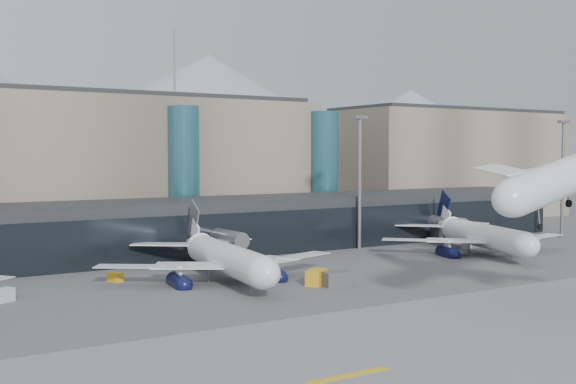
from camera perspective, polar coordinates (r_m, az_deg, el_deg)
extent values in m
plane|color=#515154|center=(84.81, 9.58, -9.44)|extent=(900.00, 900.00, 0.00)
cube|color=slate|center=(74.61, 17.42, -11.25)|extent=(400.00, 40.00, 0.04)
cube|color=gold|center=(61.28, 4.82, -14.24)|extent=(8.00, 1.00, 0.02)
cube|color=black|center=(132.50, -7.36, -2.74)|extent=(170.00, 18.00, 10.00)
cube|color=black|center=(124.63, -5.64, -3.56)|extent=(170.00, 0.40, 8.00)
cylinder|color=slate|center=(122.75, -5.20, -3.56)|extent=(2.80, 14.00, 2.80)
cube|color=slate|center=(123.13, -5.20, -4.95)|extent=(1.20, 1.20, 2.40)
cylinder|color=slate|center=(151.97, 11.86, -2.35)|extent=(2.80, 14.00, 2.80)
cube|color=slate|center=(152.27, 11.85, -3.48)|extent=(1.20, 1.20, 2.40)
cube|color=gray|center=(154.72, -20.90, 1.62)|extent=(130.00, 30.00, 30.00)
cube|color=black|center=(155.18, -21.01, 7.35)|extent=(123.50, 28.00, 1.00)
cube|color=gray|center=(213.55, 12.56, 2.07)|extent=(70.00, 30.00, 30.00)
cube|color=black|center=(213.88, 12.60, 6.22)|extent=(66.50, 28.00, 1.00)
cylinder|color=#285F71|center=(148.54, -8.23, 1.35)|extent=(6.40, 6.40, 28.00)
cylinder|color=#285F71|center=(165.86, 2.89, 1.54)|extent=(6.40, 6.40, 28.00)
cylinder|color=slate|center=(166.33, -8.97, 9.80)|extent=(0.40, 0.40, 16.00)
cone|color=gray|center=(491.97, -6.22, 5.81)|extent=(340.00, 340.00, 85.00)
cone|color=gray|center=(592.98, 9.67, 4.58)|extent=(300.00, 300.00, 70.00)
cylinder|color=slate|center=(139.06, 5.68, 0.63)|extent=(0.70, 0.70, 25.00)
cube|color=slate|center=(139.13, 5.70, 5.91)|extent=(3.00, 1.20, 0.60)
cylinder|color=slate|center=(169.34, 20.87, 0.87)|extent=(0.70, 0.70, 25.00)
cube|color=slate|center=(169.39, 20.96, 5.20)|extent=(3.00, 1.20, 0.60)
ellipsoid|color=white|center=(79.07, 18.27, 2.70)|extent=(6.23, 4.73, 4.17)
cube|color=white|center=(96.04, 18.60, 2.31)|extent=(11.73, 19.00, 0.21)
cylinder|color=#0C0F35|center=(93.70, 19.19, 0.98)|extent=(5.24, 2.78, 2.30)
cylinder|color=slate|center=(82.29, 19.70, 0.79)|extent=(0.17, 0.17, 3.34)
cylinder|color=black|center=(82.35, 19.69, -0.22)|extent=(0.76, 0.34, 0.74)
cylinder|color=black|center=(92.09, 21.68, 0.06)|extent=(0.98, 0.46, 0.95)
cylinder|color=white|center=(104.66, -5.18, -4.38)|extent=(7.93, 26.30, 4.30)
ellipsoid|color=white|center=(92.59, -2.57, -5.33)|extent=(5.11, 6.57, 4.30)
cone|color=white|center=(120.43, -7.76, -3.32)|extent=(5.31, 7.95, 4.30)
cube|color=white|center=(109.76, -0.90, -4.39)|extent=(19.57, 11.41, 0.22)
cylinder|color=#0C0F35|center=(107.86, -1.68, -5.70)|extent=(3.08, 5.47, 2.37)
cube|color=white|center=(121.96, -5.41, -3.12)|extent=(10.33, 6.76, 0.17)
cube|color=white|center=(103.95, -10.37, -4.86)|extent=(18.97, 15.41, 0.22)
cylinder|color=#0C0F35|center=(103.40, -8.96, -6.12)|extent=(3.08, 5.47, 2.37)
cube|color=white|center=(119.07, -10.16, -3.31)|extent=(9.97, 8.68, 0.17)
cube|color=slate|center=(120.46, -7.82, -1.67)|extent=(1.16, 6.39, 7.57)
cube|color=white|center=(119.51, -7.66, -2.33)|extent=(0.91, 4.30, 4.14)
cylinder|color=slate|center=(96.61, -3.42, -6.66)|extent=(0.17, 0.17, 3.44)
cylinder|color=black|center=(96.88, -3.42, -7.54)|extent=(0.38, 0.79, 0.76)
cylinder|color=black|center=(107.18, -4.05, -6.52)|extent=(0.52, 1.03, 0.98)
cylinder|color=black|center=(105.55, -6.70, -6.68)|extent=(0.52, 1.03, 0.98)
cylinder|color=white|center=(136.79, 14.85, -2.71)|extent=(12.67, 26.20, 4.34)
ellipsoid|color=white|center=(125.43, 17.66, -3.26)|extent=(6.09, 7.17, 4.34)
cone|color=white|center=(151.79, 11.86, -2.03)|extent=(6.55, 8.50, 4.34)
cube|color=white|center=(143.07, 17.81, -2.79)|extent=(19.29, 8.27, 0.22)
cylinder|color=#0C0F35|center=(140.89, 17.32, -3.78)|extent=(3.97, 5.74, 2.39)
cube|color=white|center=(154.05, 13.63, -1.90)|extent=(10.20, 5.21, 0.17)
cube|color=white|center=(134.44, 10.93, -3.07)|extent=(17.89, 17.60, 0.22)
cylinder|color=#0C0F35|center=(134.27, 12.06, -4.04)|extent=(3.97, 5.74, 2.39)
cube|color=white|center=(149.64, 10.04, -2.00)|extent=(9.38, 9.68, 0.17)
cube|color=#0C0F35|center=(151.87, 11.82, -0.71)|extent=(2.37, 6.22, 7.65)
cube|color=white|center=(150.94, 11.99, -1.24)|extent=(1.71, 4.20, 4.18)
cylinder|color=slate|center=(129.12, 16.74, -4.33)|extent=(0.18, 0.18, 3.48)
cylinder|color=black|center=(129.32, 16.73, -5.00)|extent=(0.51, 0.82, 0.77)
cylinder|color=black|center=(139.49, 15.55, -4.40)|extent=(0.69, 1.06, 0.99)
cylinder|color=black|center=(137.08, 13.64, -4.51)|extent=(0.69, 1.06, 0.99)
cube|color=#BCBCBC|center=(96.23, -21.73, -7.61)|extent=(3.41, 2.87, 1.67)
cube|color=gold|center=(106.49, -13.51, -6.57)|extent=(1.99, 2.57, 1.30)
cube|color=#49494E|center=(100.18, 3.87, -6.88)|extent=(3.86, 2.28, 2.05)
cube|color=#BCBCBC|center=(144.76, 13.95, -3.98)|extent=(3.33, 3.06, 1.70)
cube|color=gold|center=(149.97, 16.95, -3.76)|extent=(3.61, 2.93, 1.79)
cube|color=gold|center=(101.21, 2.27, -6.75)|extent=(4.31, 3.91, 2.13)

